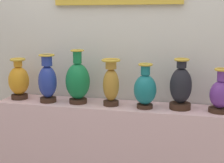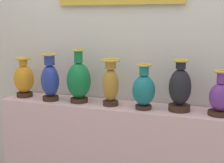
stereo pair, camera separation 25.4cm
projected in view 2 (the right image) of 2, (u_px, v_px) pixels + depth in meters
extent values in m
cube|color=silver|center=(121.00, 54.00, 2.71)|extent=(4.22, 0.10, 2.82)
cylinder|color=#382319|center=(25.00, 94.00, 2.82)|extent=(0.13, 0.13, 0.04)
ellipsoid|color=orange|center=(24.00, 79.00, 2.80)|extent=(0.17, 0.17, 0.23)
cylinder|color=orange|center=(23.00, 62.00, 2.77)|extent=(0.07, 0.07, 0.06)
torus|color=gold|center=(23.00, 58.00, 2.77)|extent=(0.12, 0.12, 0.02)
cylinder|color=#382319|center=(51.00, 98.00, 2.70)|extent=(0.13, 0.13, 0.04)
ellipsoid|color=#263899|center=(50.00, 81.00, 2.67)|extent=(0.15, 0.15, 0.25)
cylinder|color=#263899|center=(49.00, 60.00, 2.64)|extent=(0.08, 0.08, 0.08)
torus|color=gold|center=(49.00, 54.00, 2.63)|extent=(0.13, 0.13, 0.01)
cylinder|color=#382319|center=(79.00, 100.00, 2.64)|extent=(0.14, 0.14, 0.03)
ellipsoid|color=#14723D|center=(79.00, 81.00, 2.61)|extent=(0.19, 0.19, 0.28)
cylinder|color=#14723D|center=(78.00, 57.00, 2.57)|extent=(0.07, 0.07, 0.10)
torus|color=gold|center=(78.00, 50.00, 2.56)|extent=(0.10, 0.10, 0.01)
cylinder|color=#382319|center=(111.00, 103.00, 2.54)|extent=(0.12, 0.12, 0.04)
ellipsoid|color=#B27F2D|center=(110.00, 85.00, 2.51)|extent=(0.12, 0.12, 0.25)
cylinder|color=#B27F2D|center=(110.00, 65.00, 2.49)|extent=(0.08, 0.08, 0.07)
torus|color=gold|center=(110.00, 60.00, 2.48)|extent=(0.14, 0.14, 0.02)
cylinder|color=#382319|center=(143.00, 107.00, 2.44)|extent=(0.12, 0.12, 0.03)
ellipsoid|color=#19727A|center=(144.00, 90.00, 2.42)|extent=(0.17, 0.17, 0.22)
cylinder|color=#19727A|center=(144.00, 70.00, 2.39)|extent=(0.07, 0.07, 0.08)
torus|color=gold|center=(144.00, 65.00, 2.38)|extent=(0.11, 0.11, 0.02)
cylinder|color=#382319|center=(179.00, 108.00, 2.39)|extent=(0.16, 0.16, 0.04)
ellipsoid|color=black|center=(180.00, 87.00, 2.36)|extent=(0.16, 0.16, 0.26)
cylinder|color=black|center=(181.00, 65.00, 2.33)|extent=(0.07, 0.07, 0.06)
torus|color=gold|center=(181.00, 60.00, 2.33)|extent=(0.11, 0.11, 0.02)
cylinder|color=#382319|center=(219.00, 113.00, 2.28)|extent=(0.15, 0.15, 0.03)
ellipsoid|color=#6B3393|center=(220.00, 97.00, 2.26)|extent=(0.15, 0.15, 0.19)
cylinder|color=#6B3393|center=(221.00, 77.00, 2.24)|extent=(0.06, 0.06, 0.08)
torus|color=gold|center=(222.00, 71.00, 2.23)|extent=(0.10, 0.10, 0.02)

